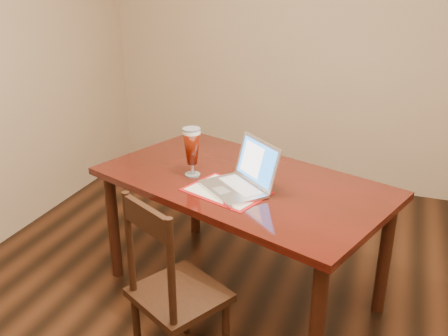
% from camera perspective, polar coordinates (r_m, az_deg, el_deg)
% --- Properties ---
extents(room_shell, '(4.51, 5.01, 2.71)m').
position_cam_1_polar(room_shell, '(1.93, 7.75, 16.99)').
color(room_shell, tan).
rests_on(room_shell, ground).
extents(dining_table, '(1.88, 1.44, 1.07)m').
position_cam_1_polar(dining_table, '(2.92, 1.92, -2.82)').
color(dining_table, '#440D09').
rests_on(dining_table, ground).
extents(dining_chair, '(0.55, 0.54, 0.97)m').
position_cam_1_polar(dining_chair, '(2.51, -5.80, -13.92)').
color(dining_chair, black).
rests_on(dining_chair, ground).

